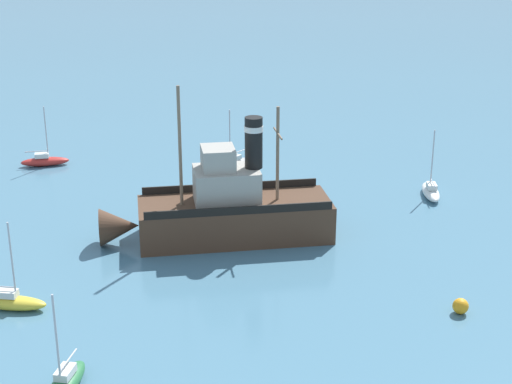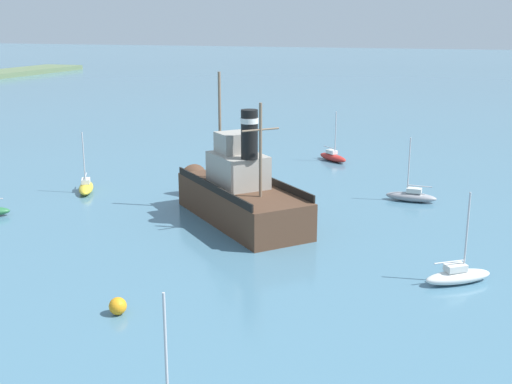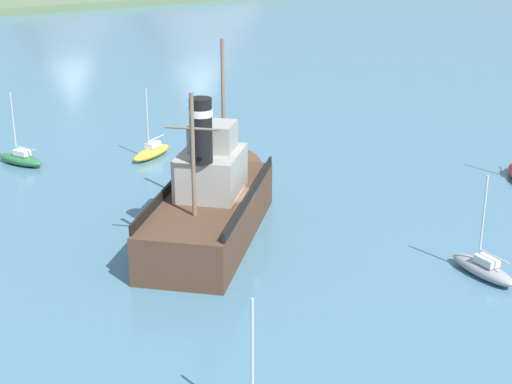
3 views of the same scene
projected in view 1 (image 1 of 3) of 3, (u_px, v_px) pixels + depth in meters
name	position (u px, v px, depth m)	size (l,w,h in m)	color
ground_plane	(225.00, 231.00, 50.66)	(600.00, 600.00, 0.00)	#477289
old_tugboat	(225.00, 211.00, 49.08)	(12.28, 12.84, 9.90)	#4C3323
sailboat_red	(45.00, 161.00, 63.26)	(3.28, 3.62, 4.90)	#B22823
sailboat_green	(64.00, 384.00, 33.82)	(2.74, 3.88, 4.90)	#286B3D
sailboat_grey	(233.00, 164.00, 62.54)	(1.22, 3.83, 4.90)	gray
sailboat_white	(431.00, 191.00, 56.57)	(3.13, 3.72, 4.90)	white
sailboat_yellow	(11.00, 301.00, 40.83)	(3.84, 2.85, 4.90)	gold
mooring_buoy	(461.00, 306.00, 40.37)	(0.83, 0.83, 0.83)	orange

